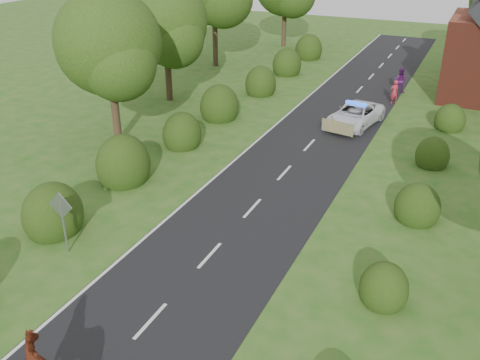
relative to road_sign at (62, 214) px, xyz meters
The scene contains 11 objects.
ground 5.63m from the road_sign, 21.80° to the right, with size 120.00×120.00×0.00m, color #275F18.
road 14.03m from the road_sign, 68.96° to the left, with size 6.00×70.00×0.02m, color black.
road_markings 11.56m from the road_sign, 72.72° to the left, with size 4.96×70.00×0.01m.
hedgerow_left 9.85m from the road_sign, 98.87° to the left, with size 2.75×50.41×3.00m.
hedgerow_right 14.85m from the road_sign, 38.46° to the left, with size 2.10×45.78×2.10m.
tree_left_a 11.55m from the road_sign, 115.73° to the left, with size 5.74×5.60×8.38m.
tree_left_b 19.22m from the road_sign, 109.29° to the left, with size 5.74×5.60×8.07m.
road_sign is the anchor object (origin of this frame).
police_van 19.38m from the road_sign, 70.39° to the left, with size 3.06×5.15×1.48m.
pedestrian_red 24.93m from the road_sign, 71.62° to the left, with size 0.60×0.39×1.63m, color #B4283A.
pedestrian_purple 27.71m from the road_sign, 73.80° to the left, with size 0.86×0.67×1.77m, color #54185C.
Camera 1 is at (8.01, -10.73, 11.30)m, focal length 40.00 mm.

